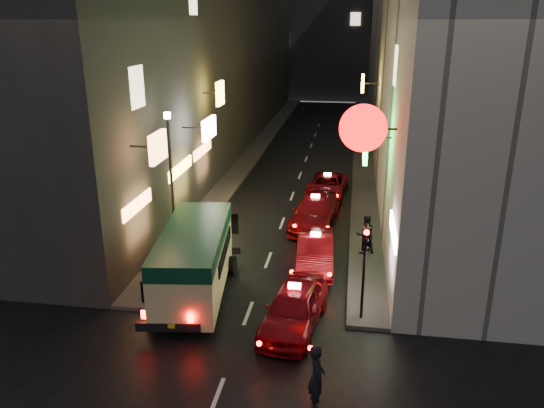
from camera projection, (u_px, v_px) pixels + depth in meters
The scene contains 14 objects.
building_left at pixel (209, 33), 41.01m from camera, with size 7.46×52.00×18.00m.
building_right at pixel (422, 33), 38.70m from camera, with size 8.13×52.00×18.00m.
building_far at pixel (333, 11), 69.04m from camera, with size 30.00×10.00×22.00m, color #35353A.
sidewalk_left at pixel (258, 147), 43.42m from camera, with size 1.50×52.00×0.15m, color #474442.
sidewalk_right at pixel (363, 151), 42.19m from camera, with size 1.50×52.00×0.15m, color #474442.
minibus at pixel (194, 255), 19.71m from camera, with size 2.98×6.52×2.70m.
taxi_near at pixel (294, 305), 17.93m from camera, with size 2.94×5.68×1.90m.
taxi_second at pixel (315, 249), 22.37m from camera, with size 2.42×5.26×1.81m.
taxi_third at pixel (315, 209), 26.89m from camera, with size 2.79×5.66×1.91m.
taxi_far at pixel (327, 184), 31.35m from camera, with size 2.35×4.85×1.66m.
pedestrian_crossing at pixel (317, 373), 14.15m from camera, with size 0.71×0.45×2.14m, color black.
pedestrian_sidewalk at pixel (365, 232), 23.27m from camera, with size 0.75×0.47×2.00m, color black.
traffic_light at pixel (365, 252), 17.55m from camera, with size 0.26×0.43×3.50m.
lamp_post at pixel (171, 174), 22.62m from camera, with size 0.28×0.28×6.22m.
Camera 1 is at (3.40, -7.85, 10.00)m, focal length 35.00 mm.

